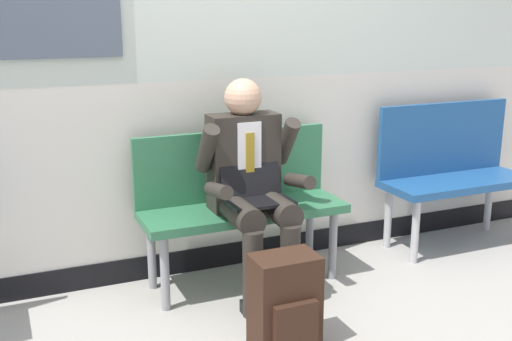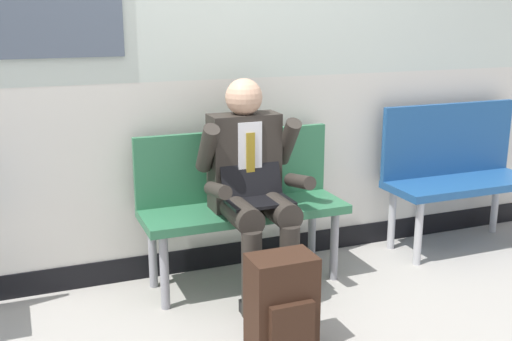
% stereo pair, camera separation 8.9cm
% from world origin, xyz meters
% --- Properties ---
extents(ground_plane, '(18.00, 18.00, 0.00)m').
position_xyz_m(ground_plane, '(0.00, 0.00, 0.00)').
color(ground_plane, '#9E9991').
extents(station_wall, '(6.83, 0.16, 3.02)m').
position_xyz_m(station_wall, '(-0.01, 0.64, 1.51)').
color(station_wall, beige).
rests_on(station_wall, ground).
extents(bench_with_person, '(1.21, 0.42, 0.90)m').
position_xyz_m(bench_with_person, '(0.01, 0.37, 0.53)').
color(bench_with_person, '#2D6B47').
rests_on(bench_with_person, ground).
extents(bench_empty, '(1.05, 0.42, 0.98)m').
position_xyz_m(bench_empty, '(1.59, 0.37, 0.56)').
color(bench_empty, navy).
rests_on(bench_empty, ground).
extents(person_seated, '(0.57, 0.70, 1.23)m').
position_xyz_m(person_seated, '(0.01, 0.17, 0.66)').
color(person_seated, '#2D2823').
rests_on(person_seated, ground).
extents(backpack, '(0.31, 0.25, 0.48)m').
position_xyz_m(backpack, '(-0.08, -0.47, 0.23)').
color(backpack, '#331E14').
rests_on(backpack, ground).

